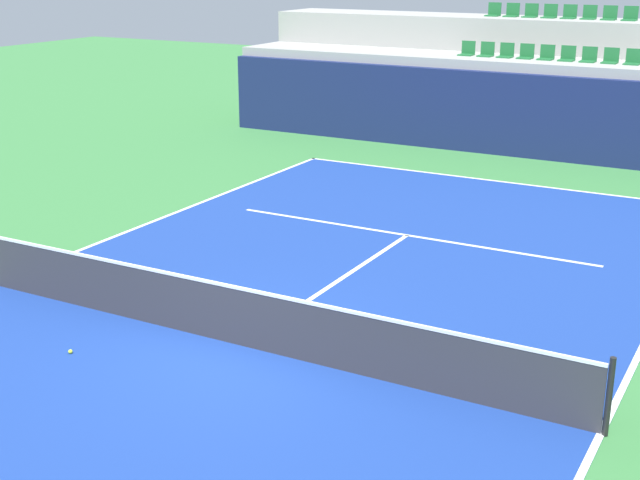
{
  "coord_description": "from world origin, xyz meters",
  "views": [
    {
      "loc": [
        7.09,
        -10.25,
        5.75
      ],
      "look_at": [
        0.29,
        2.0,
        1.2
      ],
      "focal_mm": 49.31,
      "sensor_mm": 36.0,
      "label": 1
    }
  ],
  "objects": [
    {
      "name": "back_wall",
      "position": [
        0.0,
        15.23,
        1.23
      ],
      "size": [
        20.38,
        0.3,
        2.46
      ],
      "primitive_type": "cube",
      "color": "navy",
      "rests_on": "ground_plane"
    },
    {
      "name": "sideline_right",
      "position": [
        5.45,
        0.0,
        0.01
      ],
      "size": [
        0.1,
        24.0,
        0.0
      ],
      "primitive_type": "cube",
      "color": "white",
      "rests_on": "court_surface"
    },
    {
      "name": "centre_service_line",
      "position": [
        0.0,
        3.2,
        0.01
      ],
      "size": [
        0.1,
        6.4,
        0.0
      ],
      "primitive_type": "cube",
      "color": "white",
      "rests_on": "court_surface"
    },
    {
      "name": "court_surface",
      "position": [
        0.0,
        0.0,
        0.01
      ],
      "size": [
        11.0,
        24.0,
        0.01
      ],
      "primitive_type": "cube",
      "color": "navy",
      "rests_on": "ground_plane"
    },
    {
      "name": "stands_tier_upper",
      "position": [
        0.0,
        18.98,
        1.9
      ],
      "size": [
        20.38,
        2.4,
        3.81
      ],
      "primitive_type": "cube",
      "color": "#9E9E99",
      "rests_on": "ground_plane"
    },
    {
      "name": "stands_tier_lower",
      "position": [
        0.0,
        16.58,
        1.37
      ],
      "size": [
        20.38,
        2.4,
        2.74
      ],
      "primitive_type": "cube",
      "color": "#9E9E99",
      "rests_on": "ground_plane"
    },
    {
      "name": "seating_row_upper",
      "position": [
        0.0,
        19.07,
        3.93
      ],
      "size": [
        5.48,
        0.44,
        0.44
      ],
      "color": "#1E6633",
      "rests_on": "stands_tier_upper"
    },
    {
      "name": "service_line_far",
      "position": [
        0.0,
        6.4,
        0.01
      ],
      "size": [
        8.26,
        0.1,
        0.0
      ],
      "primitive_type": "cube",
      "color": "white",
      "rests_on": "court_surface"
    },
    {
      "name": "tennis_net",
      "position": [
        0.0,
        0.0,
        0.51
      ],
      "size": [
        11.08,
        0.08,
        1.07
      ],
      "color": "black",
      "rests_on": "court_surface"
    },
    {
      "name": "tennis_ball_2",
      "position": [
        -2.09,
        -1.5,
        0.04
      ],
      "size": [
        0.07,
        0.07,
        0.07
      ],
      "primitive_type": "sphere",
      "color": "#CCE033",
      "rests_on": "court_surface"
    },
    {
      "name": "ground_plane",
      "position": [
        0.0,
        0.0,
        0.0
      ],
      "size": [
        80.0,
        80.0,
        0.0
      ],
      "primitive_type": "plane",
      "color": "#387A3D"
    },
    {
      "name": "seating_row_lower",
      "position": [
        0.0,
        16.67,
        2.87
      ],
      "size": [
        5.48,
        0.44,
        0.44
      ],
      "color": "#1E6633",
      "rests_on": "stands_tier_lower"
    },
    {
      "name": "baseline_far",
      "position": [
        0.0,
        11.95,
        0.01
      ],
      "size": [
        11.0,
        0.1,
        0.0
      ],
      "primitive_type": "cube",
      "color": "white",
      "rests_on": "court_surface"
    }
  ]
}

